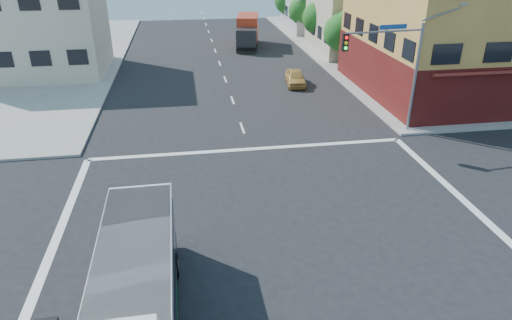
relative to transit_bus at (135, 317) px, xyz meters
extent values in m
plane|color=black|center=(5.51, 5.12, -1.61)|extent=(120.00, 120.00, 0.00)
cube|color=gray|center=(40.51, 40.12, -1.53)|extent=(50.00, 50.00, 0.15)
cube|color=gold|center=(25.51, 23.62, 5.39)|extent=(18.00, 15.00, 14.00)
cube|color=#501512|center=(25.51, 23.62, 0.39)|extent=(18.09, 15.08, 4.00)
cube|color=tan|center=(22.51, 39.12, 2.89)|extent=(12.00, 10.00, 9.00)
cube|color=beige|center=(-11.49, 35.12, 2.39)|extent=(12.00, 10.00, 8.00)
cylinder|color=gray|center=(16.31, 15.92, 1.89)|extent=(0.18, 0.18, 7.00)
cylinder|color=gray|center=(13.81, 15.67, 4.99)|extent=(5.01, 0.62, 0.12)
cube|color=black|center=(11.31, 15.42, 4.49)|extent=(0.32, 0.30, 1.00)
sphere|color=#FF0C0C|center=(11.31, 15.25, 4.79)|extent=(0.20, 0.20, 0.20)
sphere|color=yellow|center=(11.31, 15.25, 4.49)|extent=(0.20, 0.20, 0.20)
sphere|color=#19FF33|center=(11.31, 15.25, 4.19)|extent=(0.20, 0.20, 0.20)
cube|color=navy|center=(14.31, 15.72, 5.24)|extent=(1.80, 0.22, 0.28)
cube|color=gray|center=(18.81, 16.17, 6.39)|extent=(0.50, 0.22, 0.14)
cylinder|color=#372414|center=(17.31, 33.12, -0.64)|extent=(0.28, 0.28, 1.92)
sphere|color=#18551B|center=(17.31, 33.12, 1.76)|extent=(3.60, 3.60, 3.60)
sphere|color=#18551B|center=(17.71, 32.82, 2.66)|extent=(2.52, 2.52, 2.52)
cylinder|color=#372414|center=(17.31, 41.12, -0.61)|extent=(0.28, 0.28, 1.99)
sphere|color=#18551B|center=(17.31, 41.12, 1.91)|extent=(3.80, 3.80, 3.80)
sphere|color=#18551B|center=(17.71, 40.82, 2.86)|extent=(2.66, 2.66, 2.66)
cylinder|color=#372414|center=(17.31, 49.12, -0.66)|extent=(0.28, 0.28, 1.89)
sphere|color=#18551B|center=(17.31, 49.12, 1.64)|extent=(3.40, 3.40, 3.40)
sphere|color=#18551B|center=(17.71, 48.82, 2.49)|extent=(2.38, 2.38, 2.38)
cylinder|color=#372414|center=(17.31, 57.12, -0.59)|extent=(0.28, 0.28, 2.03)
sphere|color=#18551B|center=(17.31, 57.12, 2.02)|extent=(4.00, 4.00, 4.00)
cube|color=white|center=(0.00, 0.02, 0.03)|extent=(2.49, 11.09, 2.63)
cube|color=black|center=(0.00, 0.02, 0.19)|extent=(2.53, 10.76, 1.15)
cube|color=black|center=(-0.07, 5.50, 0.10)|extent=(2.16, 0.08, 1.24)
cube|color=#E5590C|center=(-0.07, 5.52, 1.02)|extent=(1.76, 0.07, 0.26)
cube|color=white|center=(0.00, 0.02, 1.29)|extent=(2.44, 10.87, 0.11)
cylinder|color=black|center=(-1.15, 3.55, -1.13)|extent=(0.29, 0.96, 0.96)
cylinder|color=#99999E|center=(-1.28, 3.54, -1.13)|extent=(0.04, 0.48, 0.48)
cylinder|color=black|center=(1.06, 3.57, -1.13)|extent=(0.29, 0.96, 0.96)
cylinder|color=#99999E|center=(1.19, 3.57, -1.13)|extent=(0.04, 0.48, 0.48)
cube|color=black|center=(9.00, 41.00, -0.34)|extent=(2.59, 2.51, 2.53)
cube|color=black|center=(8.83, 40.09, 0.05)|extent=(2.02, 0.45, 0.97)
cube|color=#B4341C|center=(9.67, 44.63, 0.44)|extent=(3.28, 5.78, 2.92)
cube|color=black|center=(9.45, 43.49, -1.07)|extent=(3.52, 8.04, 0.29)
cylinder|color=black|center=(8.03, 41.38, -1.12)|extent=(0.44, 1.01, 0.97)
cylinder|color=black|center=(10.03, 41.01, -1.12)|extent=(0.44, 1.01, 0.97)
cylinder|color=black|center=(8.54, 44.15, -1.12)|extent=(0.44, 1.01, 0.97)
cylinder|color=black|center=(10.55, 43.78, -1.12)|extent=(0.44, 1.01, 0.97)
cylinder|color=black|center=(8.98, 46.54, -1.12)|extent=(0.44, 1.01, 0.97)
cylinder|color=black|center=(10.99, 46.17, -1.12)|extent=(0.44, 1.01, 0.97)
imported|color=tan|center=(11.40, 27.45, -0.94)|extent=(2.03, 4.07, 1.33)
camera|label=1|loc=(1.95, -10.39, 9.94)|focal=32.00mm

